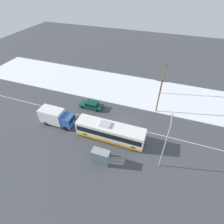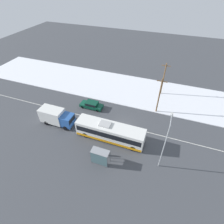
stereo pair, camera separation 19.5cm
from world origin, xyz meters
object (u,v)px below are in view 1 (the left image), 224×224
Objects in this scene: sedan_car at (92,105)px; pedestrian_at_stop at (98,150)px; streetlamp at (166,140)px; city_bus at (110,132)px; box_truck at (56,117)px; utility_pole_roadside at (159,95)px; bus_shelter at (100,156)px; utility_pole_snowlot at (163,78)px.

sedan_car is 2.62× the size of pedestrian_at_stop.
streetlamp is (8.87, 1.67, 3.97)m from pedestrian_at_stop.
city_bus is 3.71m from pedestrian_at_stop.
streetlamp is (18.53, -2.12, 3.39)m from box_truck.
pedestrian_at_stop reaches higher than sedan_car.
box_truck is at bearing 179.15° from city_bus.
box_truck is 1.34× the size of sedan_car.
box_truck is (-10.21, 0.15, 0.13)m from city_bus.
utility_pole_roadside reaches higher than box_truck.
city_bus is at bearing 81.50° from pedestrian_at_stop.
utility_pole_roadside is at bearing 68.52° from bus_shelter.
streetlamp is at bearing 150.25° from sedan_car.
utility_pole_roadside is at bearing 63.64° from pedestrian_at_stop.
utility_pole_snowlot is (12.26, 9.87, 3.02)m from sedan_car.
utility_pole_roadside is (6.57, 13.26, 2.74)m from pedestrian_at_stop.
sedan_car is (-6.34, 6.41, -0.76)m from city_bus.
sedan_car is 16.03m from utility_pole_snowlot.
streetlamp reaches higher than pedestrian_at_stop.
city_bus is 17.47m from utility_pole_snowlot.
box_truck reaches higher than bus_shelter.
utility_pole_roadside reaches higher than pedestrian_at_stop.
box_truck is at bearing 58.30° from sedan_car.
sedan_car is at bearing 119.95° from pedestrian_at_stop.
bus_shelter is at bearing -25.91° from box_truck.
streetlamp is 1.12× the size of utility_pole_snowlot.
box_truck is at bearing 173.47° from streetlamp.
sedan_car is at bearing -165.45° from utility_pole_roadside.
city_bus is 10.21m from box_truck.
pedestrian_at_stop is 1.66m from bus_shelter.
pedestrian_at_stop is (5.79, -10.05, 0.30)m from sedan_car.
box_truck is at bearing -135.00° from utility_pole_snowlot.
utility_pole_snowlot reaches higher than city_bus.
bus_shelter is 0.32× the size of streetlamp.
sedan_car is 0.63× the size of utility_pole_snowlot.
box_truck is 18.91m from utility_pole_roadside.
utility_pole_roadside is (-2.30, 11.59, -1.23)m from streetlamp.
city_bus is 1.55× the size of utility_pole_snowlot.
utility_pole_roadside is at bearing -165.45° from sedan_car.
bus_shelter is at bearing -86.60° from city_bus.
city_bus is at bearing 166.68° from streetlamp.
utility_pole_roadside is at bearing 101.22° from streetlamp.
sedan_car is 0.57× the size of streetlamp.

